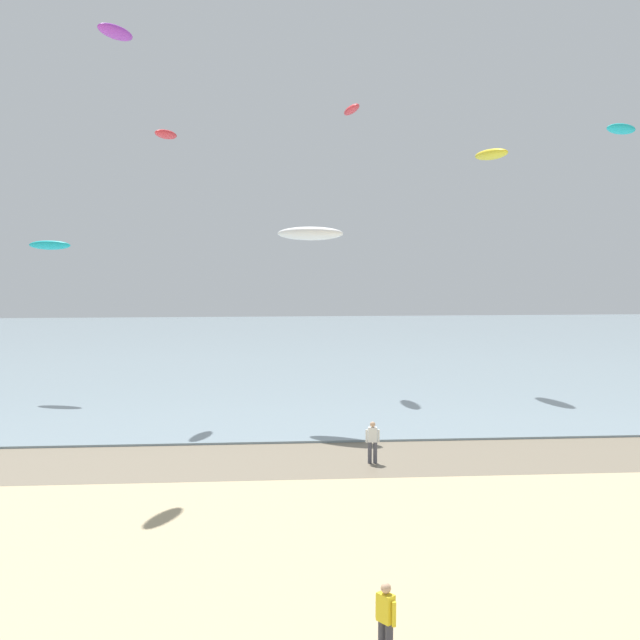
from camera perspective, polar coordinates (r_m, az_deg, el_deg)
wet_sand_strip at (r=33.08m, az=-6.14°, el=-10.05°), size 120.00×5.69×0.01m
sea at (r=70.32m, az=-5.23°, el=-2.08°), size 160.00×70.00×0.10m
person_nearest_camera at (r=17.58m, az=4.74°, el=-20.69°), size 0.39×0.48×1.71m
person_by_waterline at (r=32.45m, az=3.80°, el=-8.67°), size 0.57×0.25×1.71m
kite_aloft_1 at (r=48.94m, az=-18.85°, el=5.11°), size 2.82×1.72×0.76m
kite_aloft_3 at (r=42.99m, az=-11.01°, el=12.95°), size 1.45×2.35×0.54m
kite_aloft_4 at (r=51.42m, az=2.28°, el=14.87°), size 1.17×2.89×0.77m
kite_aloft_5 at (r=34.05m, az=-14.48°, el=19.38°), size 1.61×2.34×0.57m
kite_aloft_6 at (r=38.79m, az=-0.74°, el=6.23°), size 3.72×2.97×0.90m
kite_aloft_7 at (r=56.13m, az=20.82°, el=12.71°), size 3.05×2.43×0.86m
kite_aloft_8 at (r=51.42m, az=12.20°, el=11.55°), size 2.01×3.75×0.78m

